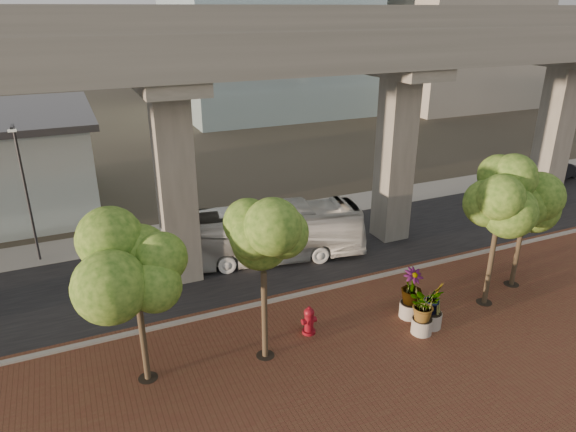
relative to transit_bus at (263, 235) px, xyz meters
name	(u,v)px	position (x,y,z in m)	size (l,w,h in m)	color
ground	(311,271)	(1.74, -2.09, -1.46)	(160.00, 160.00, 0.00)	#383429
brick_plaza	(406,364)	(1.74, -10.09, -1.43)	(70.00, 13.00, 0.06)	brown
asphalt_road	(294,254)	(1.74, -0.09, -1.44)	(90.00, 8.00, 0.04)	black
curb_strip	(330,288)	(1.74, -4.09, -1.38)	(70.00, 0.25, 0.16)	#99968E
far_sidewalk	(258,218)	(1.74, 5.41, -1.43)	(90.00, 3.00, 0.06)	#99968E
transit_viaduct	(295,119)	(1.74, -0.09, 5.83)	(72.00, 5.60, 12.40)	gray
midrise_block	(454,10)	(39.74, 33.91, 10.54)	(18.00, 16.00, 24.00)	gray
transit_bus	(263,235)	(0.00, 0.00, 0.00)	(2.46, 10.48, 2.92)	silver
parked_car	(559,171)	(25.63, 3.57, -0.76)	(1.48, 4.28, 1.41)	black
fire_hydrant	(309,320)	(-0.70, -6.88, -0.81)	(0.61, 0.55, 1.22)	maroon
planter_front	(424,306)	(3.47, -8.71, -0.16)	(1.86, 1.86, 2.04)	#A39D93
planter_right	(412,289)	(3.73, -7.53, -0.05)	(2.09, 2.09, 2.23)	#B0A99F
planter_left	(433,300)	(4.10, -8.50, -0.14)	(1.89, 1.89, 2.08)	#A4A094
street_tree_far_west	(133,262)	(-7.15, -7.04, 3.23)	(4.05, 4.05, 6.49)	#4D3D2C
street_tree_near_west	(263,244)	(-2.85, -7.53, 3.27)	(3.78, 3.78, 6.41)	#4D3D2C
street_tree_near_east	(502,196)	(7.49, -7.97, 3.65)	(3.72, 3.72, 6.77)	#4D3D2C
street_tree_far_east	(527,199)	(9.86, -7.24, 2.94)	(3.84, 3.84, 6.10)	#4D3D2C
streetlamp_west	(25,185)	(-10.74, 4.60, 2.74)	(0.36, 1.04, 7.18)	#2B2B30
streetlamp_east	(386,133)	(10.01, 4.14, 3.46)	(0.42, 1.22, 8.43)	#2E2D32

